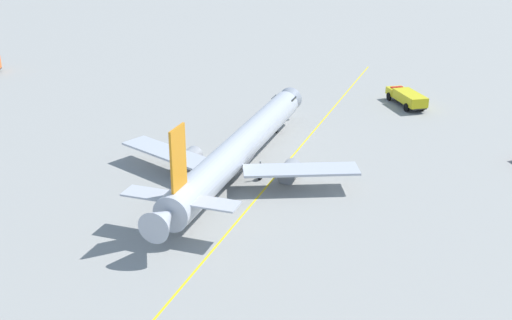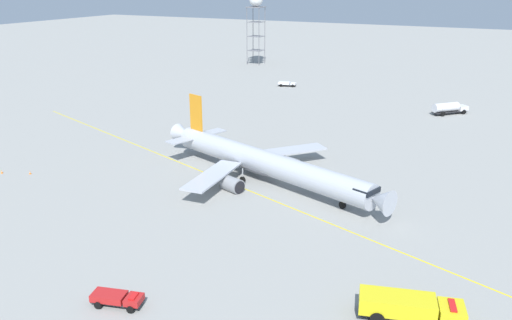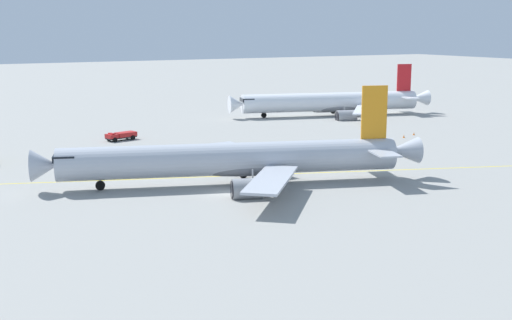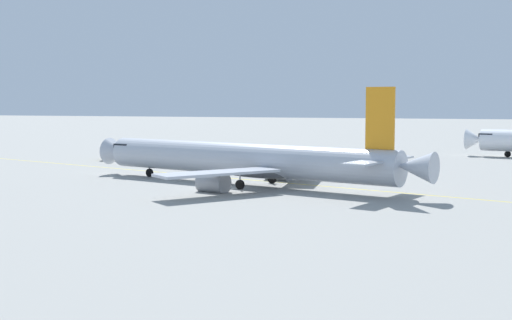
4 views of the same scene
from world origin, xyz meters
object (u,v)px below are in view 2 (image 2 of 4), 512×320
Objects in this scene: pushback_tug_truck at (287,84)px; safety_cone_near at (30,173)px; ops_pickup_truck at (117,298)px; safety_cone_mid at (2,172)px; fuel_tanker_truck at (449,108)px; radar_tower at (256,4)px; airliner_main at (264,163)px; fire_tender_truck at (409,306)px.

safety_cone_near is at bearing -110.40° from pushback_tug_truck.
ops_pickup_truck reaches higher than pushback_tug_truck.
pushback_tug_truck is 10.30× the size of safety_cone_mid.
ops_pickup_truck is at bearing -89.97° from pushback_tug_truck.
safety_cone_near is at bearing 112.29° from safety_cone_mid.
fuel_tanker_truck is 0.32× the size of radar_tower.
ops_pickup_truck is at bearing 64.31° from safety_cone_mid.
airliner_main is 81.59× the size of safety_cone_near.
safety_cone_near is (15.20, -36.14, -2.65)m from airliner_main.
fire_tender_truck reaches higher than safety_cone_near.
ops_pickup_truck is 0.21× the size of radar_tower.
fire_tender_truck is at bearing 32.04° from radar_tower.
safety_cone_mid is at bearing -175.74° from fuel_tanker_truck.
radar_tower reaches higher than fuel_tanker_truck.
ops_pickup_truck is 98.53m from fuel_tanker_truck.
fire_tender_truck is at bearing -131.67° from fuel_tanker_truck.
airliner_main reaches higher than safety_cone_mid.
safety_cone_mid is at bearing 6.83° from radar_tower.
safety_cone_mid is at bearing -113.15° from pushback_tug_truck.
fuel_tanker_truck is (-59.10, 20.71, -1.34)m from airliner_main.
pushback_tug_truck is 88.83m from safety_cone_near.
pushback_tug_truck is 114.84m from ops_pickup_truck.
ops_pickup_truck is at bearing -173.17° from fire_tender_truck.
fuel_tanker_truck is (14.14, 48.59, 0.77)m from pushback_tug_truck.
safety_cone_near and safety_cone_mid have the same top height.
fuel_tanker_truck is at bearing 57.60° from radar_tower.
airliner_main is at bearing 121.52° from fire_tender_truck.
airliner_main reaches higher than fuel_tanker_truck.
fire_tender_truck reaches higher than pushback_tug_truck.
airliner_main is at bearing 78.19° from ops_pickup_truck.
fire_tender_truck reaches higher than ops_pickup_truck.
fuel_tanker_truck is at bearing 141.12° from safety_cone_mid.
fuel_tanker_truck is at bearing 64.18° from ops_pickup_truck.
pushback_tug_truck is 1.04× the size of ops_pickup_truck.
pushback_tug_truck is at bearing 104.27° from fire_tender_truck.
airliner_main is 39.28m from fire_tender_truck.
radar_tower is 47.35× the size of safety_cone_mid.
ops_pickup_truck is (10.67, -26.51, -0.73)m from fire_tender_truck.
airliner_main is 8.23× the size of ops_pickup_truck.
airliner_main is at bearing 112.81° from safety_cone_near.
radar_tower reaches higher than ops_pickup_truck.
pushback_tug_truck is 0.69× the size of fuel_tanker_truck.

